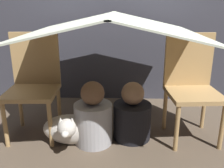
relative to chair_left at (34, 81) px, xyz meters
The scene contains 7 objects.
ground_plane 0.89m from the chair_left, 22.32° to the right, with size 8.80×8.80×0.00m, color brown.
chair_left is the anchor object (origin of this frame).
chair_right 1.36m from the chair_left, ahead, with size 0.46×0.46×0.90m.
sheet_canopy 0.85m from the chair_left, ahead, with size 1.37×1.32×0.16m.
person_front 0.62m from the chair_left, 18.37° to the right, with size 0.32×0.32×0.54m.
person_second 0.91m from the chair_left, ahead, with size 0.32×0.32×0.51m.
dog 0.54m from the chair_left, 32.72° to the right, with size 0.48×0.37×0.33m.
Camera 1 is at (0.07, -1.77, 1.14)m, focal length 40.00 mm.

